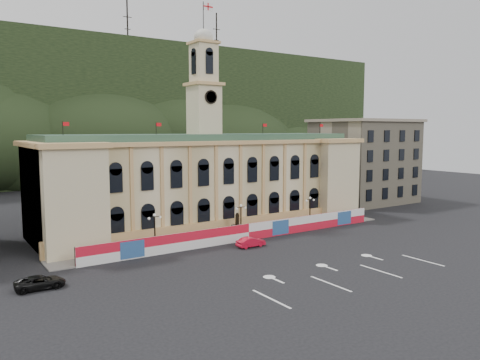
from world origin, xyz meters
TOP-DOWN VIEW (x-y plane):
  - ground at (0.00, 0.00)m, footprint 260.00×260.00m
  - lane_markings at (0.00, -5.00)m, footprint 26.00×10.00m
  - hill_ridge at (0.03, 121.99)m, footprint 230.00×80.00m
  - city_hall at (0.00, 27.63)m, footprint 56.20×17.60m
  - side_building_right at (43.00, 30.93)m, footprint 21.00×17.00m
  - hoarding_fence at (0.06, 15.07)m, footprint 50.00×0.44m
  - pavement at (0.00, 17.75)m, footprint 56.00×5.50m
  - statue at (0.00, 18.00)m, footprint 1.40×1.40m
  - lamp_left at (-14.00, 17.00)m, footprint 1.96×0.44m
  - lamp_center at (0.00, 17.00)m, footprint 1.96×0.44m
  - lamp_right at (14.00, 17.00)m, footprint 1.96×0.44m
  - red_sedan at (-1.99, 11.59)m, footprint 1.55×4.25m
  - black_suv at (-30.00, 9.58)m, footprint 2.61×5.13m

SIDE VIEW (x-z plane):
  - ground at x=0.00m, z-range 0.00..0.00m
  - lane_markings at x=0.00m, z-range -0.01..0.01m
  - pavement at x=0.00m, z-range 0.00..0.16m
  - black_suv at x=-30.00m, z-range 0.00..1.38m
  - red_sedan at x=-1.99m, z-range 0.00..1.39m
  - statue at x=0.00m, z-range -0.67..3.05m
  - hoarding_fence at x=0.06m, z-range 0.00..2.50m
  - lamp_left at x=-14.00m, z-range 0.50..5.65m
  - lamp_center at x=0.00m, z-range 0.50..5.65m
  - lamp_right at x=14.00m, z-range 0.50..5.65m
  - city_hall at x=0.00m, z-range -10.70..26.40m
  - side_building_right at x=43.00m, z-range 0.03..18.63m
  - hill_ridge at x=0.03m, z-range -12.52..51.48m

